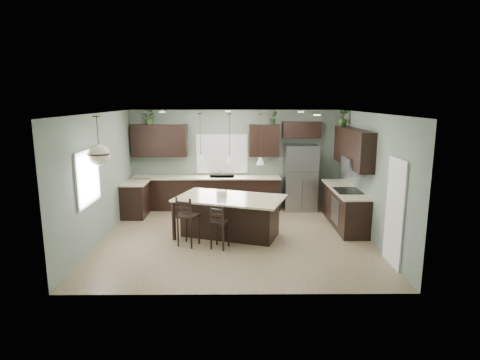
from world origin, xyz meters
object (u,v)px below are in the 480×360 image
(refrigerator, at_px, (300,177))
(bar_stool_left, at_px, (188,221))
(serving_dish, at_px, (222,194))
(kitchen_island, at_px, (230,217))
(bar_stool_center, at_px, (220,226))
(plant_back_left, at_px, (150,117))

(refrigerator, xyz_separation_m, bar_stool_left, (-2.83, -2.88, -0.38))
(refrigerator, distance_m, serving_dish, 3.10)
(kitchen_island, distance_m, bar_stool_center, 0.77)
(refrigerator, height_order, bar_stool_left, refrigerator)
(bar_stool_left, height_order, plant_back_left, plant_back_left)
(serving_dish, bearing_deg, plant_back_left, 130.34)
(kitchen_island, xyz_separation_m, serving_dish, (-0.19, 0.06, 0.53))
(refrigerator, xyz_separation_m, bar_stool_center, (-2.15, -3.06, -0.44))
(refrigerator, bearing_deg, plant_back_left, 177.41)
(serving_dish, height_order, bar_stool_left, bar_stool_left)
(kitchen_island, distance_m, plant_back_left, 3.99)
(kitchen_island, height_order, plant_back_left, plant_back_left)
(bar_stool_center, bearing_deg, plant_back_left, 144.59)
(bar_stool_center, relative_size, plant_back_left, 2.41)
(serving_dish, distance_m, plant_back_left, 3.58)
(kitchen_island, relative_size, plant_back_left, 5.91)
(refrigerator, bearing_deg, serving_dish, -133.56)
(refrigerator, relative_size, bar_stool_left, 1.69)
(plant_back_left, bearing_deg, kitchen_island, -47.91)
(kitchen_island, height_order, serving_dish, serving_dish)
(refrigerator, height_order, serving_dish, refrigerator)
(serving_dish, bearing_deg, kitchen_island, -18.63)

